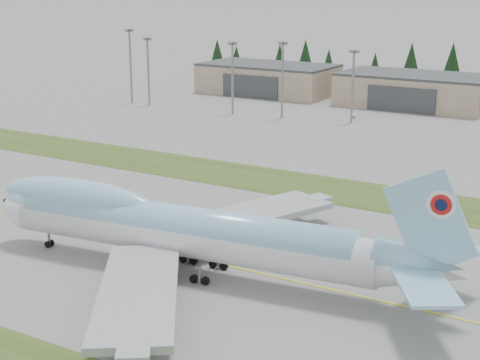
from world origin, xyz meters
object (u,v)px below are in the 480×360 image
Objects in this scene: boeing_747_freighter at (183,230)px; hangar_center at (414,90)px; hangar_left at (268,79)px; service_vehicle_a at (353,117)px.

boeing_747_freighter reaches higher than hangar_center.
hangar_center is at bearing 89.51° from boeing_747_freighter.
hangar_center is (55.00, 0.00, 0.00)m from hangar_left.
service_vehicle_a is (45.23, -28.33, -5.39)m from hangar_left.
hangar_left is at bearing 108.23° from boeing_747_freighter.
boeing_747_freighter is 170.44m from hangar_left.
hangar_left is 12.48× the size of service_vehicle_a.
boeing_747_freighter is at bearing -98.15° from service_vehicle_a.
service_vehicle_a is at bearing -32.06° from hangar_left.
hangar_left is 55.00m from hangar_center.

